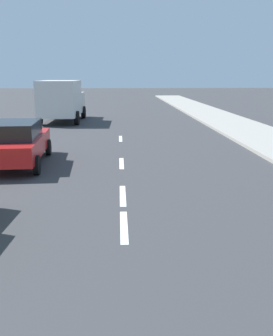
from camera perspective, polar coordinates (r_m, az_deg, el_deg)
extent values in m
plane|color=#38383A|center=(16.57, -2.34, 2.82)|extent=(160.00, 160.00, 0.00)
cube|color=#9E998E|center=(19.95, 19.21, 4.15)|extent=(3.60, 80.00, 0.14)
cube|color=white|center=(8.20, -1.90, -8.77)|extent=(0.16, 1.80, 0.01)
cube|color=white|center=(10.22, -2.08, -4.14)|extent=(0.16, 1.80, 0.01)
cube|color=white|center=(13.92, -2.26, 0.72)|extent=(0.16, 1.80, 0.01)
cube|color=white|center=(19.37, -2.40, 4.43)|extent=(0.16, 1.80, 0.01)
cube|color=red|center=(14.27, -17.77, 3.21)|extent=(2.17, 4.67, 0.64)
cube|color=black|center=(13.96, -18.14, 5.46)|extent=(1.82, 2.47, 0.56)
cylinder|color=black|center=(15.69, -13.12, 3.04)|extent=(0.22, 0.65, 0.64)
cylinder|color=black|center=(12.68, -14.79, 0.43)|extent=(0.22, 0.65, 0.64)
cube|color=beige|center=(29.12, -10.38, 9.73)|extent=(2.46, 2.40, 1.40)
cube|color=silver|center=(26.15, -11.44, 10.24)|extent=(2.50, 4.22, 2.30)
cylinder|color=black|center=(29.26, -12.70, 8.17)|extent=(0.30, 0.91, 0.90)
cylinder|color=black|center=(28.89, -7.98, 8.30)|extent=(0.30, 0.91, 0.90)
cylinder|color=black|center=(25.47, -14.39, 7.28)|extent=(0.30, 0.91, 0.90)
cylinder|color=black|center=(25.04, -8.99, 7.44)|extent=(0.30, 0.91, 0.90)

